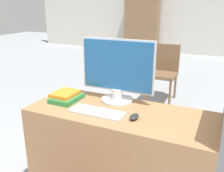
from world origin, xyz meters
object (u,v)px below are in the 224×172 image
monitor (117,71)px  book_stack (66,97)px  mouse (134,117)px  far_chair (163,69)px  keyboard (97,112)px

monitor → book_stack: size_ratio=2.35×
mouse → book_stack: size_ratio=0.38×
mouse → far_chair: bearing=99.1°
mouse → far_chair: size_ratio=0.11×
keyboard → book_stack: (-0.35, 0.12, 0.03)m
mouse → monitor: bearing=133.0°
keyboard → book_stack: size_ratio=1.57×
far_chair → mouse: bearing=-139.4°
book_stack → far_chair: far_chair is taller
far_chair → monitor: bearing=-144.9°
mouse → book_stack: 0.63m
far_chair → book_stack: bearing=-154.7°
book_stack → mouse: bearing=-8.5°
book_stack → far_chair: 2.30m
keyboard → book_stack: 0.37m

